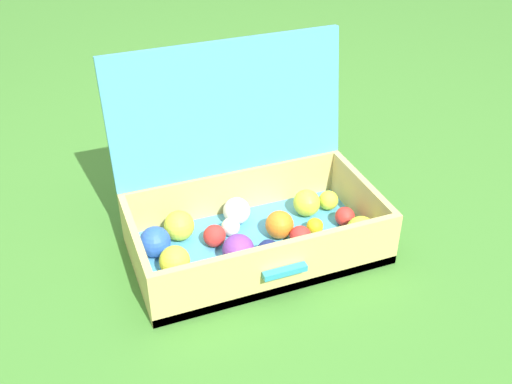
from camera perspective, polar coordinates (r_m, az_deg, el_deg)
ground_plane at (r=1.61m, az=-0.00°, el=-6.15°), size 16.00×16.00×0.00m
open_suitcase at (r=1.59m, az=-0.75°, el=-1.51°), size 0.64×0.44×0.51m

